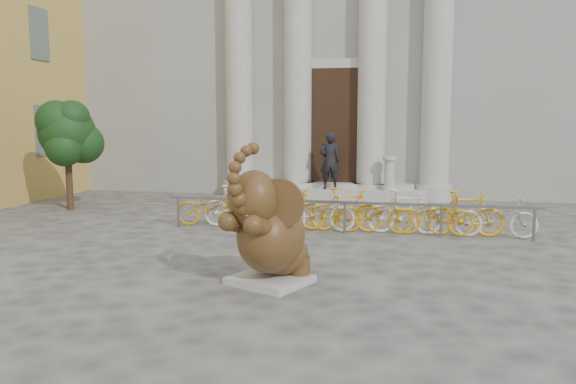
% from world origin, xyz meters
% --- Properties ---
extents(ground, '(80.00, 80.00, 0.00)m').
position_xyz_m(ground, '(0.00, 0.00, 0.00)').
color(ground, '#474442').
rests_on(ground, ground).
extents(classical_building, '(22.00, 10.70, 12.00)m').
position_xyz_m(classical_building, '(0.00, 14.93, 5.98)').
color(classical_building, gray).
rests_on(classical_building, ground).
extents(entrance_steps, '(6.00, 1.20, 0.36)m').
position_xyz_m(entrance_steps, '(0.00, 9.40, 0.18)').
color(entrance_steps, '#A8A59E').
rests_on(entrance_steps, ground).
extents(elephant_statue, '(1.49, 1.72, 2.17)m').
position_xyz_m(elephant_statue, '(0.30, -0.30, 0.79)').
color(elephant_statue, '#A8A59E').
rests_on(elephant_statue, ground).
extents(bike_rack, '(8.30, 0.53, 1.00)m').
position_xyz_m(bike_rack, '(1.02, 4.09, 0.50)').
color(bike_rack, slate).
rests_on(bike_rack, ground).
extents(tree, '(1.77, 1.61, 3.07)m').
position_xyz_m(tree, '(-6.97, 5.69, 2.14)').
color(tree, '#332114').
rests_on(tree, ground).
extents(pedestrian, '(0.74, 0.57, 1.79)m').
position_xyz_m(pedestrian, '(-0.04, 9.10, 1.26)').
color(pedestrian, black).
rests_on(pedestrian, entrance_steps).
extents(balustrade_post, '(0.43, 0.43, 1.06)m').
position_xyz_m(balustrade_post, '(1.82, 9.10, 0.85)').
color(balustrade_post, '#A8A59E').
rests_on(balustrade_post, entrance_steps).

